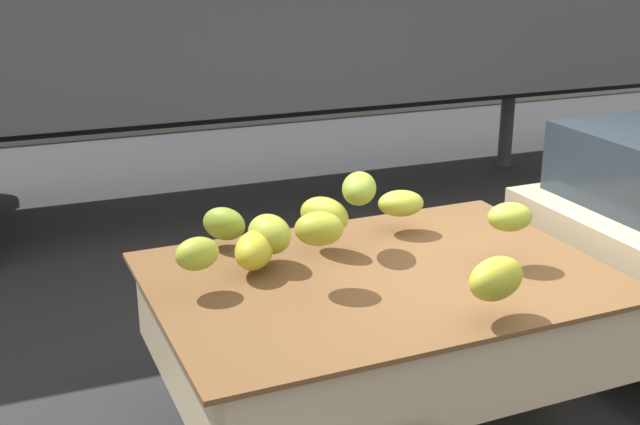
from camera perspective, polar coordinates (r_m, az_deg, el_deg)
name	(u,v)px	position (r m, az deg, el deg)	size (l,w,h in m)	color
ground	(487,392)	(5.96, 11.47, -12.06)	(220.00, 220.00, 0.00)	#28282B
curb_strip	(195,119)	(13.57, -8.61, 6.36)	(80.00, 0.80, 0.16)	gray
pickup_truck	(620,258)	(6.08, 19.97, -2.94)	(4.81, 2.03, 1.70)	#CCB793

